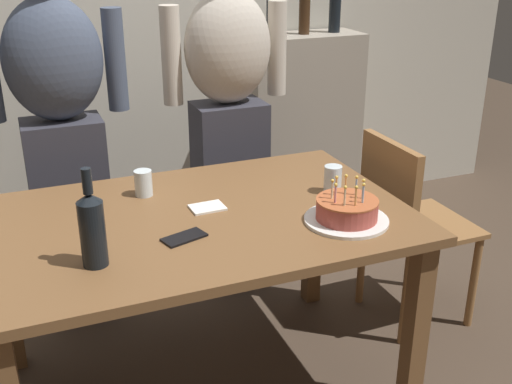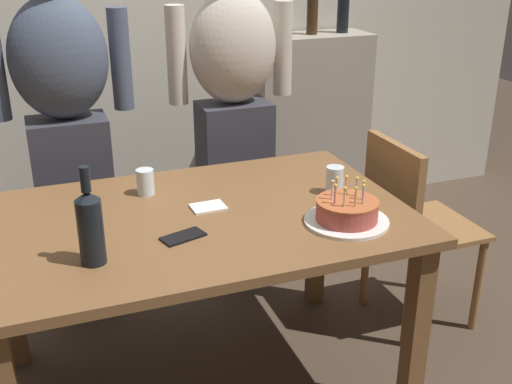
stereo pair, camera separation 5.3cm
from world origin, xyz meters
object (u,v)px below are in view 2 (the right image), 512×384
object	(u,v)px
water_glass_far	(335,180)
person_woman_cardigan	(234,112)
dining_chair	(409,218)
napkin_stack	(208,207)
water_glass_near	(145,182)
birthday_cake	(347,212)
wine_bottle	(90,226)
person_man_bearded	(67,129)
cell_phone	(183,237)

from	to	relation	value
water_glass_far	person_woman_cardigan	xyz separation A→B (m)	(-0.14, 0.78, 0.08)
water_glass_far	dining_chair	bearing A→B (deg)	13.52
water_glass_far	napkin_stack	world-z (taller)	water_glass_far
water_glass_near	person_woman_cardigan	bearing A→B (deg)	44.82
person_woman_cardigan	dining_chair	distance (m)	0.95
napkin_stack	dining_chair	size ratio (longest dim) A/B	0.14
birthday_cake	water_glass_near	xyz separation A→B (m)	(-0.60, 0.50, 0.01)
wine_bottle	dining_chair	world-z (taller)	wine_bottle
water_glass_near	dining_chair	bearing A→B (deg)	-7.27
person_man_bearded	person_woman_cardigan	size ratio (longest dim) A/B	1.00
birthday_cake	water_glass_far	xyz separation A→B (m)	(0.08, 0.25, 0.01)
cell_phone	person_woman_cardigan	xyz separation A→B (m)	(0.50, 0.95, 0.13)
water_glass_far	cell_phone	world-z (taller)	water_glass_far
person_man_bearded	dining_chair	size ratio (longest dim) A/B	1.90
cell_phone	dining_chair	distance (m)	1.13
water_glass_far	person_woman_cardigan	size ratio (longest dim) A/B	0.06
birthday_cake	dining_chair	size ratio (longest dim) A/B	0.34
birthday_cake	water_glass_far	distance (m)	0.26
cell_phone	birthday_cake	bearing A→B (deg)	-25.90
birthday_cake	person_man_bearded	distance (m)	1.33
water_glass_far	person_man_bearded	xyz separation A→B (m)	(-0.91, 0.78, 0.08)
wine_bottle	water_glass_far	bearing A→B (deg)	13.97
birthday_cake	dining_chair	bearing A→B (deg)	34.74
cell_phone	water_glass_near	bearing A→B (deg)	78.43
birthday_cake	person_man_bearded	size ratio (longest dim) A/B	0.18
person_man_bearded	dining_chair	xyz separation A→B (m)	(1.34, -0.68, -0.36)
wine_bottle	cell_phone	distance (m)	0.33
napkin_stack	dining_chair	xyz separation A→B (m)	(0.92, 0.07, -0.23)
wine_bottle	water_glass_near	bearing A→B (deg)	61.90
person_woman_cardigan	person_man_bearded	bearing A→B (deg)	0.00
napkin_stack	water_glass_near	bearing A→B (deg)	131.49
birthday_cake	water_glass_near	world-z (taller)	birthday_cake
water_glass_near	water_glass_far	size ratio (longest dim) A/B	0.93
birthday_cake	napkin_stack	distance (m)	0.50
dining_chair	person_man_bearded	bearing A→B (deg)	63.21
water_glass_near	water_glass_far	distance (m)	0.72
birthday_cake	napkin_stack	world-z (taller)	birthday_cake
napkin_stack	person_woman_cardigan	size ratio (longest dim) A/B	0.07
dining_chair	cell_phone	bearing A→B (deg)	104.11
water_glass_near	wine_bottle	distance (m)	0.55
water_glass_far	water_glass_near	bearing A→B (deg)	160.17
napkin_stack	person_woman_cardigan	bearing A→B (deg)	64.59
birthday_cake	napkin_stack	size ratio (longest dim) A/B	2.40
water_glass_near	person_woman_cardigan	xyz separation A→B (m)	(0.54, 0.54, 0.08)
birthday_cake	cell_phone	distance (m)	0.57
wine_bottle	dining_chair	size ratio (longest dim) A/B	0.36
cell_phone	dining_chair	xyz separation A→B (m)	(1.07, 0.27, -0.23)
water_glass_near	water_glass_far	bearing A→B (deg)	-19.83
wine_bottle	person_woman_cardigan	distance (m)	1.29
dining_chair	person_woman_cardigan	bearing A→B (deg)	40.10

